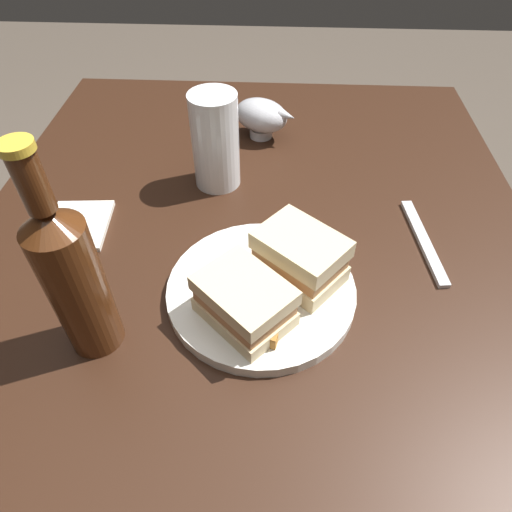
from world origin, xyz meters
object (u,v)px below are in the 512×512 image
gravy_boat (264,116)px  fork (424,241)px  plate (261,290)px  napkin (78,225)px  sandwich_half_left (243,301)px  sandwich_half_right (300,257)px  pint_glass (216,147)px  cider_bottle (73,278)px

gravy_boat → fork: 0.38m
plate → napkin: 0.31m
fork → sandwich_half_left: bearing=-64.1°
gravy_boat → fork: size_ratio=0.70×
sandwich_half_left → sandwich_half_right: bearing=-43.4°
sandwich_half_left → pint_glass: 0.31m
plate → sandwich_half_left: bearing=158.5°
cider_bottle → sandwich_half_right: bearing=-67.8°
plate → gravy_boat: gravy_boat is taller
gravy_boat → cider_bottle: (-0.48, 0.18, 0.07)m
cider_bottle → fork: bearing=-66.3°
cider_bottle → napkin: 0.24m
cider_bottle → plate: bearing=-68.4°
fork → sandwich_half_right: bearing=-70.8°
plate → sandwich_half_left: size_ratio=1.86×
pint_glass → cider_bottle: size_ratio=0.58×
sandwich_half_right → fork: size_ratio=0.74×
plate → napkin: (0.12, 0.29, -0.00)m
napkin → fork: bearing=-90.7°
cider_bottle → fork: 0.48m
sandwich_half_left → pint_glass: size_ratio=0.85×
cider_bottle → pint_glass: bearing=-18.9°
sandwich_half_left → gravy_boat: (0.45, -0.01, -0.00)m
pint_glass → cider_bottle: cider_bottle is taller
plate → cider_bottle: size_ratio=0.91×
sandwich_half_left → napkin: (0.17, 0.27, -0.04)m
sandwich_half_left → napkin: bearing=57.7°
pint_glass → gravy_boat: (0.15, -0.07, -0.02)m
plate → fork: plate is taller
gravy_boat → napkin: (-0.28, 0.27, -0.04)m
plate → pint_glass: (0.25, 0.08, 0.06)m
gravy_boat → pint_glass: bearing=154.4°
fork → pint_glass: bearing=-119.2°
sandwich_half_right → pint_glass: 0.26m
plate → gravy_boat: bearing=1.8°
plate → fork: 0.26m
plate → napkin: size_ratio=2.25×
cider_bottle → napkin: size_ratio=2.48×
pint_glass → gravy_boat: pint_glass is taller
pint_glass → napkin: (-0.13, 0.20, -0.06)m
gravy_boat → cider_bottle: size_ratio=0.46×
sandwich_half_left → cider_bottle: size_ratio=0.49×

